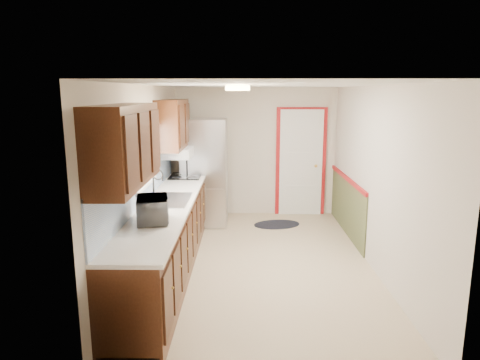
{
  "coord_description": "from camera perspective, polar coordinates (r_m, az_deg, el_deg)",
  "views": [
    {
      "loc": [
        -0.21,
        -5.53,
        2.31
      ],
      "look_at": [
        -0.27,
        0.1,
        1.15
      ],
      "focal_mm": 32.0,
      "sensor_mm": 36.0,
      "label": 1
    }
  ],
  "objects": [
    {
      "name": "refrigerator",
      "position": [
        7.56,
        -4.72,
        1.09
      ],
      "size": [
        0.78,
        0.78,
        1.87
      ],
      "rotation": [
        0.0,
        0.0,
        -0.01
      ],
      "color": "#B7B7BC",
      "rests_on": "ground"
    },
    {
      "name": "kitchen_run",
      "position": [
        5.54,
        -10.06,
        -4.25
      ],
      "size": [
        0.63,
        4.0,
        2.2
      ],
      "color": "#35190C",
      "rests_on": "ground"
    },
    {
      "name": "room_shell",
      "position": [
        5.64,
        2.78,
        0.28
      ],
      "size": [
        3.2,
        5.2,
        2.52
      ],
      "color": "tan",
      "rests_on": "ground"
    },
    {
      "name": "ceiling_fixture",
      "position": [
        5.33,
        -0.32,
        12.18
      ],
      "size": [
        0.3,
        0.3,
        0.06
      ],
      "primitive_type": "cylinder",
      "color": "#FFD88C",
      "rests_on": "room_shell"
    },
    {
      "name": "rug",
      "position": [
        7.66,
        4.93,
        -5.92
      ],
      "size": [
        0.92,
        0.7,
        0.01
      ],
      "primitive_type": "ellipsoid",
      "rotation": [
        0.0,
        0.0,
        0.23
      ],
      "color": "black",
      "rests_on": "ground"
    },
    {
      "name": "cooktop",
      "position": [
        7.13,
        -7.27,
        0.54
      ],
      "size": [
        0.5,
        0.6,
        0.02
      ],
      "primitive_type": "cube",
      "color": "black",
      "rests_on": "kitchen_run"
    },
    {
      "name": "microwave",
      "position": [
        4.69,
        -11.57,
        -3.51
      ],
      "size": [
        0.36,
        0.53,
        0.33
      ],
      "primitive_type": "imported",
      "rotation": [
        0.0,
        0.0,
        1.78
      ],
      "color": "white",
      "rests_on": "kitchen_run"
    },
    {
      "name": "back_wall_trim",
      "position": [
        7.96,
        9.33,
        1.19
      ],
      "size": [
        1.12,
        2.3,
        2.08
      ],
      "color": "maroon",
      "rests_on": "ground"
    }
  ]
}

